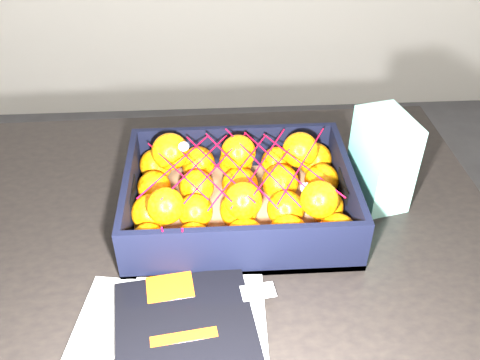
{
  "coord_description": "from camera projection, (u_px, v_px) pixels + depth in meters",
  "views": [
    {
      "loc": [
        0.15,
        -0.73,
        1.43
      ],
      "look_at": [
        0.2,
        0.01,
        0.86
      ],
      "focal_mm": 39.7,
      "sensor_mm": 36.0,
      "label": 1
    }
  ],
  "objects": [
    {
      "name": "produce_crate",
      "position": [
        239.0,
        203.0,
        1.01
      ],
      "size": [
        0.42,
        0.31,
        0.11
      ],
      "color": "olive",
      "rests_on": "table"
    },
    {
      "name": "clementine_heap",
      "position": [
        241.0,
        191.0,
        0.99
      ],
      "size": [
        0.4,
        0.29,
        0.13
      ],
      "color": "orange",
      "rests_on": "produce_crate"
    },
    {
      "name": "retail_carton",
      "position": [
        382.0,
        160.0,
        1.02
      ],
      "size": [
        0.11,
        0.14,
        0.18
      ],
      "primitive_type": "cube",
      "rotation": [
        0.0,
        0.0,
        0.22
      ],
      "color": "silver",
      "rests_on": "table"
    },
    {
      "name": "magazine_stack",
      "position": [
        174.0,
        350.0,
        0.78
      ],
      "size": [
        0.34,
        0.31,
        0.02
      ],
      "color": "#BABBB6",
      "rests_on": "table"
    },
    {
      "name": "mesh_net",
      "position": [
        235.0,
        170.0,
        0.95
      ],
      "size": [
        0.35,
        0.28,
        0.11
      ],
      "color": "red",
      "rests_on": "clementine_heap"
    },
    {
      "name": "table",
      "position": [
        190.0,
        260.0,
        1.07
      ],
      "size": [
        1.22,
        0.83,
        0.75
      ],
      "color": "black",
      "rests_on": "ground"
    }
  ]
}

